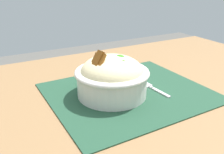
{
  "coord_description": "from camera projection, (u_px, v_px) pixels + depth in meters",
  "views": [
    {
      "loc": [
        -0.36,
        -0.5,
        1.03
      ],
      "look_at": [
        -0.08,
        0.01,
        0.79
      ],
      "focal_mm": 39.79,
      "sensor_mm": 36.0,
      "label": 1
    }
  ],
  "objects": [
    {
      "name": "fork",
      "position": [
        152.0,
        87.0,
        0.69
      ],
      "size": [
        0.03,
        0.13,
        0.0
      ],
      "color": "beige",
      "rests_on": "placemat"
    },
    {
      "name": "placemat",
      "position": [
        128.0,
        92.0,
        0.67
      ],
      "size": [
        0.42,
        0.36,
        0.0
      ],
      "primitive_type": "cube",
      "rotation": [
        0.0,
        0.0,
        0.02
      ],
      "color": "#1E422D",
      "rests_on": "table"
    },
    {
      "name": "table",
      "position": [
        139.0,
        114.0,
        0.71
      ],
      "size": [
        1.24,
        0.81,
        0.73
      ],
      "color": "olive",
      "rests_on": "ground_plane"
    },
    {
      "name": "bowl",
      "position": [
        112.0,
        77.0,
        0.63
      ],
      "size": [
        0.2,
        0.2,
        0.13
      ],
      "color": "silver",
      "rests_on": "placemat"
    }
  ]
}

